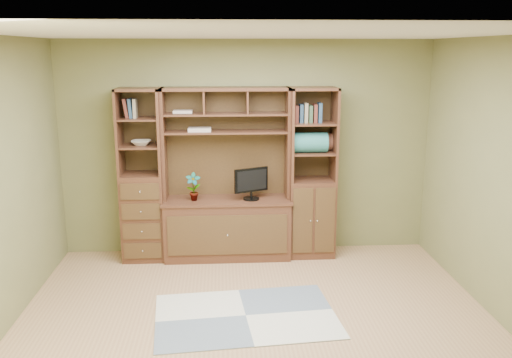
{
  "coord_description": "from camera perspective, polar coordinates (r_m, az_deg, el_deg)",
  "views": [
    {
      "loc": [
        -0.3,
        -4.53,
        2.46
      ],
      "look_at": [
        0.07,
        1.2,
        1.1
      ],
      "focal_mm": 38.0,
      "sensor_mm": 36.0,
      "label": 1
    }
  ],
  "objects": [
    {
      "name": "bowl",
      "position": [
        6.46,
        -11.99,
        3.75
      ],
      "size": [
        0.23,
        0.23,
        0.06
      ],
      "primitive_type": "imported",
      "color": "beige",
      "rests_on": "left_tower"
    },
    {
      "name": "center_hutch",
      "position": [
        6.43,
        -3.11,
        0.41
      ],
      "size": [
        1.54,
        0.53,
        2.05
      ],
      "primitive_type": "cube",
      "color": "#472719",
      "rests_on": "ground"
    },
    {
      "name": "magazines",
      "position": [
        6.43,
        -5.95,
        5.22
      ],
      "size": [
        0.27,
        0.2,
        0.04
      ],
      "primitive_type": "cube",
      "color": "#C2B1A5",
      "rests_on": "center_hutch"
    },
    {
      "name": "blanket_red",
      "position": [
        6.57,
        6.39,
        3.9
      ],
      "size": [
        0.37,
        0.2,
        0.2
      ],
      "primitive_type": "cube",
      "color": "brown",
      "rests_on": "right_tower"
    },
    {
      "name": "rug",
      "position": [
        5.31,
        -1.09,
        -14.2
      ],
      "size": [
        1.79,
        1.28,
        0.01
      ],
      "primitive_type": "cube",
      "rotation": [
        0.0,
        0.0,
        0.09
      ],
      "color": "#9A9E9F",
      "rests_on": "ground"
    },
    {
      "name": "blanket_teal",
      "position": [
        6.43,
        5.68,
        3.84
      ],
      "size": [
        0.41,
        0.24,
        0.24
      ],
      "primitive_type": "cube",
      "color": "#296D6B",
      "rests_on": "right_tower"
    },
    {
      "name": "left_tower",
      "position": [
        6.54,
        -11.91,
        0.35
      ],
      "size": [
        0.5,
        0.45,
        2.05
      ],
      "primitive_type": "cube",
      "color": "#472719",
      "rests_on": "ground"
    },
    {
      "name": "orchid",
      "position": [
        6.43,
        -6.62,
        -0.82
      ],
      "size": [
        0.18,
        0.12,
        0.34
      ],
      "primitive_type": "imported",
      "color": "#AF5D3B",
      "rests_on": "center_hutch"
    },
    {
      "name": "right_tower",
      "position": [
        6.56,
        5.88,
        0.61
      ],
      "size": [
        0.55,
        0.45,
        2.05
      ],
      "primitive_type": "cube",
      "color": "#472719",
      "rests_on": "ground"
    },
    {
      "name": "monitor",
      "position": [
        6.41,
        -0.5,
        0.11
      ],
      "size": [
        0.47,
        0.35,
        0.53
      ],
      "primitive_type": "cube",
      "rotation": [
        0.0,
        0.0,
        0.43
      ],
      "color": "black",
      "rests_on": "center_hutch"
    },
    {
      "name": "room",
      "position": [
        4.69,
        0.11,
        -1.02
      ],
      "size": [
        4.6,
        4.1,
        2.64
      ],
      "color": "tan",
      "rests_on": "ground"
    }
  ]
}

